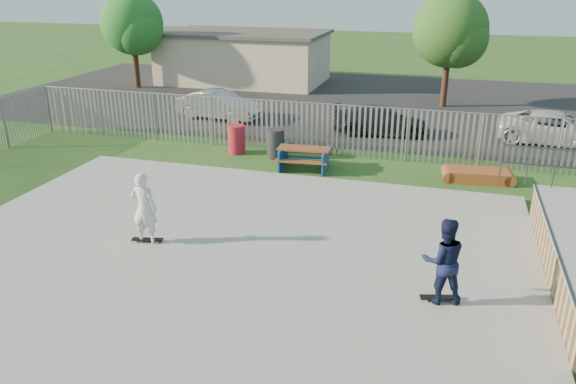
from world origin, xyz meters
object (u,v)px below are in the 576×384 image
(car_dark, at_px, (380,120))
(tree_mid, at_px, (450,30))
(car_silver, at_px, (219,105))
(trash_bin_grey, at_px, (276,144))
(trash_bin_red, at_px, (237,139))
(tree_left, at_px, (132,24))
(car_white, at_px, (557,128))
(skater_white, at_px, (144,208))
(funbox, at_px, (478,175))
(picnic_table, at_px, (304,158))
(skater_navy, at_px, (443,261))

(car_dark, relative_size, tree_mid, 0.72)
(car_silver, bearing_deg, trash_bin_grey, -130.57)
(trash_bin_red, height_order, tree_left, tree_left)
(trash_bin_red, distance_m, car_white, 13.12)
(car_dark, height_order, tree_left, tree_left)
(tree_mid, bearing_deg, car_silver, -150.36)
(car_silver, distance_m, car_dark, 7.85)
(skater_white, bearing_deg, car_white, -132.91)
(car_white, bearing_deg, funbox, 157.85)
(car_dark, bearing_deg, tree_mid, -27.49)
(funbox, xyz_separation_m, car_white, (3.17, 5.57, 0.47))
(car_silver, relative_size, car_dark, 0.99)
(funbox, bearing_deg, car_silver, 148.34)
(picnic_table, bearing_deg, tree_mid, 65.26)
(funbox, xyz_separation_m, trash_bin_red, (-9.01, 0.71, 0.36))
(picnic_table, height_order, tree_left, tree_left)
(car_dark, xyz_separation_m, tree_left, (-15.85, 6.75, 3.20))
(funbox, height_order, car_white, car_white)
(skater_navy, xyz_separation_m, skater_white, (-7.31, 0.76, 0.00))
(trash_bin_red, xyz_separation_m, car_white, (12.19, 4.86, 0.11))
(tree_left, bearing_deg, car_silver, -37.42)
(car_silver, xyz_separation_m, skater_white, (3.56, -13.23, 0.39))
(trash_bin_red, relative_size, car_white, 0.24)
(car_silver, xyz_separation_m, tree_mid, (10.32, 5.87, 3.22))
(tree_mid, distance_m, skater_white, 20.46)
(skater_navy, bearing_deg, car_silver, -67.34)
(trash_bin_grey, bearing_deg, picnic_table, -35.01)
(trash_bin_grey, height_order, car_dark, car_dark)
(trash_bin_red, bearing_deg, skater_white, -84.87)
(car_silver, bearing_deg, trash_bin_red, -142.13)
(car_dark, distance_m, car_white, 7.19)
(tree_left, relative_size, skater_navy, 3.04)
(tree_left, relative_size, tree_mid, 0.98)
(skater_white, bearing_deg, tree_left, -60.99)
(trash_bin_grey, distance_m, car_dark, 5.61)
(skater_navy, bearing_deg, picnic_table, -72.77)
(car_silver, bearing_deg, tree_left, 60.82)
(trash_bin_grey, height_order, skater_white, skater_white)
(tree_mid, xyz_separation_m, skater_white, (-6.76, -19.10, -2.84))
(car_silver, height_order, tree_left, tree_left)
(car_silver, xyz_separation_m, car_dark, (7.83, -0.61, -0.07))
(tree_mid, bearing_deg, tree_left, 179.15)
(funbox, xyz_separation_m, trash_bin_grey, (-7.37, 0.56, 0.36))
(picnic_table, height_order, car_silver, car_silver)
(car_white, distance_m, tree_mid, 8.24)
(trash_bin_grey, relative_size, car_dark, 0.27)
(tree_mid, bearing_deg, skater_navy, -88.42)
(tree_mid, height_order, skater_navy, tree_mid)
(trash_bin_grey, height_order, car_white, car_white)
(tree_mid, relative_size, skater_white, 3.12)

